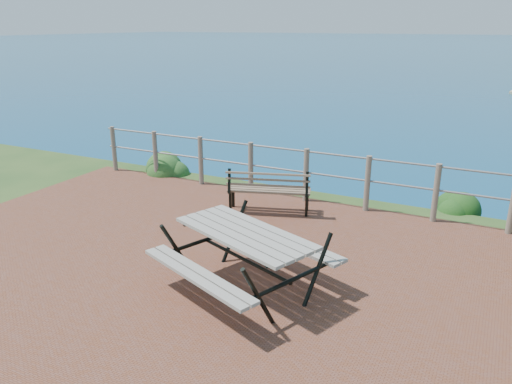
# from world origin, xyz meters

# --- Properties ---
(ground) EXTENTS (10.00, 7.00, 0.12)m
(ground) POSITION_xyz_m (0.00, 0.00, 0.00)
(ground) COLOR brown
(ground) RESTS_ON ground
(ocean) EXTENTS (1200.00, 1200.00, 0.00)m
(ocean) POSITION_xyz_m (0.00, 200.00, 0.00)
(ocean) COLOR #157182
(ocean) RESTS_ON ground
(safety_railing) EXTENTS (9.40, 0.10, 1.00)m
(safety_railing) POSITION_xyz_m (0.00, 3.35, 0.57)
(safety_railing) COLOR #6B5B4C
(safety_railing) RESTS_ON ground
(picnic_table) EXTENTS (2.00, 1.51, 0.78)m
(picnic_table) POSITION_xyz_m (0.52, -0.07, 0.50)
(picnic_table) COLOR gray
(picnic_table) RESTS_ON ground
(park_bench) EXTENTS (1.48, 0.79, 0.81)m
(park_bench) POSITION_xyz_m (-0.37, 2.53, 0.54)
(park_bench) COLOR brown
(park_bench) RESTS_ON ground
(shrub_lip_west) EXTENTS (0.87, 0.87, 0.65)m
(shrub_lip_west) POSITION_xyz_m (-3.38, 3.73, 0.00)
(shrub_lip_west) COLOR #1D4D1D
(shrub_lip_west) RESTS_ON ground
(shrub_lip_east) EXTENTS (0.72, 0.72, 0.44)m
(shrub_lip_east) POSITION_xyz_m (2.57, 4.27, 0.00)
(shrub_lip_east) COLOR #174615
(shrub_lip_east) RESTS_ON ground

